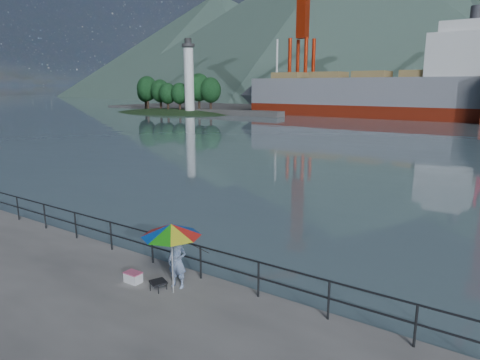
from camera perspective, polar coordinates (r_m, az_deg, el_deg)
name	(u,v)px	position (r m, az deg, el deg)	size (l,w,h in m)	color
guardrail	(131,241)	(14.78, -14.35, -7.90)	(22.00, 0.06, 1.03)	#2D3033
lighthouse_islet	(172,111)	(95.53, -9.05, 9.13)	(48.00, 26.40, 19.20)	#263F1E
fisherman	(177,261)	(12.28, -8.37, -10.63)	(0.57, 0.37, 1.55)	navy
beach_umbrella	(171,230)	(11.59, -9.16, -6.60)	(1.71, 1.71, 1.98)	white
folding_stool	(158,285)	(12.43, -10.82, -13.64)	(0.54, 0.54, 0.27)	black
cooler_bag	(133,278)	(13.05, -14.06, -12.52)	(0.48, 0.32, 0.28)	silver
fishing_rod	(187,269)	(13.64, -7.09, -11.71)	(0.02, 0.02, 2.06)	black
bulk_carrier	(377,93)	(84.62, 17.84, 10.96)	(46.43, 8.04, 14.50)	#68180A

